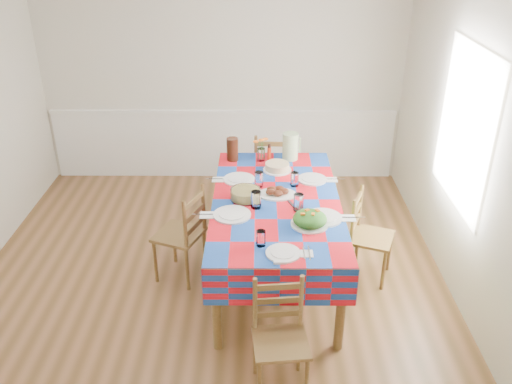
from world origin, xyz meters
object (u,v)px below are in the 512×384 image
dining_table (276,208)px  green_pitcher (290,146)px  chair_near (280,339)px  chair_left (183,235)px  chair_right (368,237)px  tea_pitcher (232,149)px  meat_platter (277,192)px  chair_far (272,172)px

dining_table → green_pitcher: green_pitcher is taller
green_pitcher → chair_near: green_pitcher is taller
chair_left → dining_table: bearing=112.6°
green_pitcher → chair_near: bearing=-94.4°
dining_table → chair_right: (0.87, 0.01, -0.31)m
chair_near → tea_pitcher: bearing=94.9°
tea_pitcher → chair_right: size_ratio=0.28×
meat_platter → green_pitcher: 0.86m
meat_platter → green_pitcher: green_pitcher is taller
chair_near → dining_table: bearing=83.9°
tea_pitcher → chair_right: tea_pitcher is taller
green_pitcher → dining_table: bearing=-100.6°
dining_table → tea_pitcher: 1.01m
green_pitcher → chair_far: (-0.17, 0.45, -0.50)m
dining_table → green_pitcher: (0.17, 0.92, 0.24)m
dining_table → chair_left: 0.91m
meat_platter → chair_near: size_ratio=0.41×
tea_pitcher → chair_far: tea_pitcher is taller
green_pitcher → chair_right: 1.26m
chair_far → chair_left: bearing=60.3°
chair_far → chair_left: size_ratio=1.03×
green_pitcher → chair_right: (0.70, -0.90, -0.54)m
green_pitcher → tea_pitcher: size_ratio=1.16×
dining_table → meat_platter: meat_platter is taller
tea_pitcher → green_pitcher: bearing=3.3°
dining_table → chair_far: bearing=90.1°
chair_far → chair_near: bearing=92.4°
chair_far → chair_right: bearing=125.3°
dining_table → green_pitcher: size_ratio=7.65×
dining_table → chair_near: chair_near is taller
meat_platter → chair_right: size_ratio=0.41×
dining_table → chair_far: size_ratio=2.22×
dining_table → meat_platter: (0.01, 0.08, 0.12)m
chair_near → chair_far: chair_far is taller
chair_left → meat_platter: bearing=118.0°
tea_pitcher → chair_far: size_ratio=0.25×
meat_platter → green_pitcher: (0.16, 0.83, 0.11)m
meat_platter → chair_far: chair_far is taller
chair_near → chair_left: bearing=116.7°
chair_near → chair_far: size_ratio=0.91×
green_pitcher → meat_platter: bearing=-101.1°
meat_platter → chair_right: meat_platter is taller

